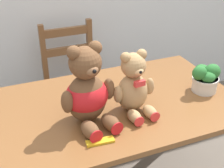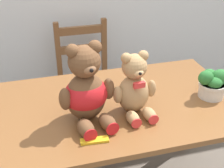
# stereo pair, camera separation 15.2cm
# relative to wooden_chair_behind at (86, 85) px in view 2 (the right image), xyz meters

# --- Properties ---
(dining_table) EXTENTS (1.34, 0.82, 0.76)m
(dining_table) POSITION_rel_wooden_chair_behind_xyz_m (0.04, -0.78, 0.20)
(dining_table) COLOR brown
(dining_table) RESTS_ON ground_plane
(wooden_chair_behind) EXTENTS (0.41, 0.41, 0.94)m
(wooden_chair_behind) POSITION_rel_wooden_chair_behind_xyz_m (0.00, 0.00, 0.00)
(wooden_chair_behind) COLOR brown
(wooden_chair_behind) RESTS_ON ground_plane
(teddy_bear_left) EXTENTS (0.29, 0.31, 0.41)m
(teddy_bear_left) POSITION_rel_wooden_chair_behind_xyz_m (-0.15, -0.88, 0.47)
(teddy_bear_left) COLOR brown
(teddy_bear_left) RESTS_ON dining_table
(teddy_bear_right) EXTENTS (0.23, 0.24, 0.33)m
(teddy_bear_right) POSITION_rel_wooden_chair_behind_xyz_m (0.09, -0.88, 0.45)
(teddy_bear_right) COLOR tan
(teddy_bear_right) RESTS_ON dining_table
(potted_plant) EXTENTS (0.18, 0.17, 0.17)m
(potted_plant) POSITION_rel_wooden_chair_behind_xyz_m (0.56, -0.85, 0.39)
(potted_plant) COLOR beige
(potted_plant) RESTS_ON dining_table
(chocolate_bar) EXTENTS (0.13, 0.05, 0.01)m
(chocolate_bar) POSITION_rel_wooden_chair_behind_xyz_m (-0.16, -1.06, 0.32)
(chocolate_bar) COLOR gold
(chocolate_bar) RESTS_ON dining_table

